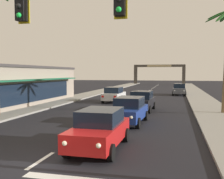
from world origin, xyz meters
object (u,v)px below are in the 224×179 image
at_px(traffic_signal_mast, 122,20).
at_px(sedan_lead_at_stop_bar, 100,129).
at_px(sedan_third_in_queue, 129,110).
at_px(sedan_parked_nearest_kerb, 179,89).
at_px(sedan_oncoming_far, 114,94).
at_px(sedan_fifth_in_queue, 142,101).
at_px(town_gateway_arch, 159,71).

height_order(traffic_signal_mast, sedan_lead_at_stop_bar, traffic_signal_mast).
distance_m(sedan_lead_at_stop_bar, sedan_third_in_queue, 5.97).
bearing_deg(sedan_lead_at_stop_bar, sedan_parked_nearest_kerb, 83.03).
bearing_deg(sedan_oncoming_far, sedan_fifth_in_queue, -57.46).
height_order(sedan_third_in_queue, sedan_fifth_in_queue, same).
bearing_deg(town_gateway_arch, traffic_signal_mast, -87.40).
distance_m(sedan_fifth_in_queue, sedan_oncoming_far, 7.19).
xyz_separation_m(sedan_lead_at_stop_bar, sedan_parked_nearest_kerb, (3.61, 29.51, 0.00)).
bearing_deg(sedan_fifth_in_queue, sedan_parked_nearest_kerb, 79.29).
bearing_deg(sedan_third_in_queue, sedan_lead_at_stop_bar, -92.15).
distance_m(traffic_signal_mast, sedan_fifth_in_queue, 15.25).
bearing_deg(sedan_fifth_in_queue, sedan_third_in_queue, -90.57).
bearing_deg(traffic_signal_mast, sedan_lead_at_stop_bar, 118.80).
bearing_deg(traffic_signal_mast, town_gateway_arch, 92.60).
xyz_separation_m(traffic_signal_mast, sedan_lead_at_stop_bar, (-1.51, 2.75, -3.97)).
height_order(sedan_fifth_in_queue, sedan_oncoming_far, same).
xyz_separation_m(sedan_third_in_queue, sedan_oncoming_far, (-3.81, 12.02, 0.00)).
bearing_deg(town_gateway_arch, sedan_fifth_in_queue, -87.98).
bearing_deg(sedan_fifth_in_queue, sedan_oncoming_far, 122.54).
height_order(sedan_fifth_in_queue, town_gateway_arch, town_gateway_arch).
bearing_deg(sedan_parked_nearest_kerb, sedan_lead_at_stop_bar, -96.97).
bearing_deg(sedan_parked_nearest_kerb, sedan_third_in_queue, -98.18).
height_order(traffic_signal_mast, sedan_fifth_in_queue, traffic_signal_mast).
bearing_deg(traffic_signal_mast, sedan_parked_nearest_kerb, 86.28).
bearing_deg(sedan_third_in_queue, sedan_parked_nearest_kerb, 81.82).
xyz_separation_m(sedan_lead_at_stop_bar, town_gateway_arch, (-1.68, 67.64, 2.92)).
bearing_deg(sedan_lead_at_stop_bar, sedan_oncoming_far, 101.27).
distance_m(sedan_oncoming_far, sedan_parked_nearest_kerb, 13.58).
distance_m(sedan_lead_at_stop_bar, sedan_fifth_in_queue, 11.93).
xyz_separation_m(sedan_fifth_in_queue, town_gateway_arch, (-1.97, 55.71, 2.92)).
height_order(sedan_lead_at_stop_bar, sedan_parked_nearest_kerb, same).
relative_size(sedan_oncoming_far, sedan_parked_nearest_kerb, 1.00).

